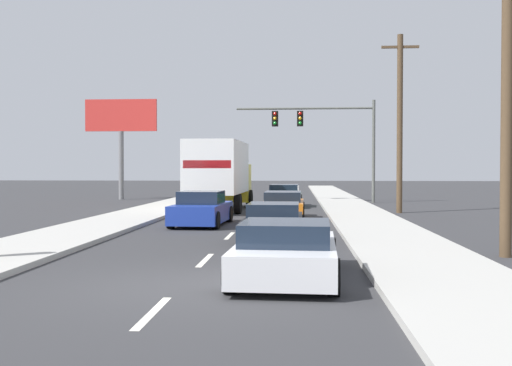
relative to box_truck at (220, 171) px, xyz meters
name	(u,v)px	position (x,y,z in m)	size (l,w,h in m)	color
ground_plane	(261,204)	(1.76, 5.88, -2.02)	(140.00, 140.00, 0.00)	#333335
sidewalk_right	(352,209)	(6.75, 0.88, -1.95)	(2.88, 80.00, 0.14)	#B2AFA8
sidewalk_left	(162,208)	(-3.23, 0.88, -1.95)	(2.88, 80.00, 0.14)	#B2AFA8
lane_markings	(256,209)	(1.76, 1.46, -2.01)	(0.14, 57.00, 0.01)	silver
box_truck	(220,171)	(0.00, 0.00, 0.00)	(2.81, 7.75, 3.51)	white
car_blue	(202,210)	(0.29, -7.59, -1.43)	(2.02, 4.10, 1.31)	#1E389E
car_green	(285,196)	(3.22, 3.49, -1.43)	(2.01, 4.34, 1.27)	#196B38
car_orange	(283,206)	(3.33, -4.62, -1.46)	(1.87, 4.47, 1.18)	orange
car_black	(274,223)	(3.21, -11.93, -1.51)	(1.85, 4.41, 1.12)	black
car_white	(286,252)	(3.70, -18.24, -1.49)	(2.13, 4.16, 1.14)	white
traffic_signal_mast	(315,126)	(5.09, 7.78, 2.85)	(8.82, 0.69, 6.51)	#595B56
utility_pole_near	(507,74)	(8.98, -15.04, 2.42)	(1.80, 0.28, 8.60)	brown
utility_pole_mid	(400,121)	(8.89, -0.80, 2.45)	(1.80, 0.28, 8.65)	brown
roadside_billboard	(121,126)	(-8.36, 10.50, 3.12)	(5.06, 0.36, 7.01)	slate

